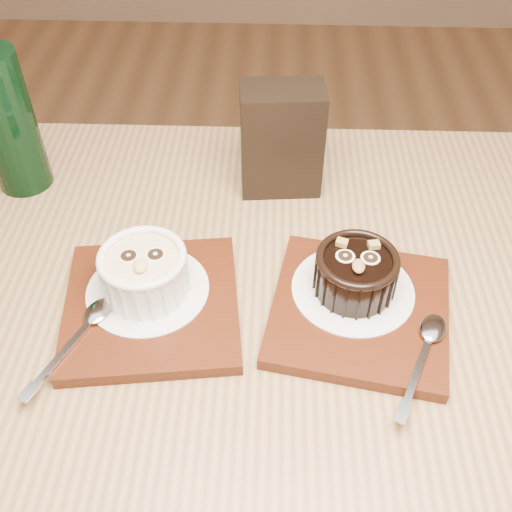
{
  "coord_description": "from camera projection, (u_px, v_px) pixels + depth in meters",
  "views": [
    {
      "loc": [
        0.02,
        -0.31,
        1.24
      ],
      "look_at": [
        0.01,
        0.11,
        0.81
      ],
      "focal_mm": 42.0,
      "sensor_mm": 36.0,
      "label": 1
    }
  ],
  "objects": [
    {
      "name": "table",
      "position": [
        260.0,
        397.0,
        0.66
      ],
      "size": [
        1.2,
        0.81,
        0.75
      ],
      "rotation": [
        0.0,
        0.0,
        0.01
      ],
      "color": "brown",
      "rests_on": "ground"
    },
    {
      "name": "spoon_right",
      "position": [
        424.0,
        354.0,
        0.57
      ],
      "size": [
        0.08,
        0.13,
        0.01
      ],
      "primitive_type": null,
      "rotation": [
        0.0,
        0.0,
        -0.42
      ],
      "color": "#B6B7BF",
      "rests_on": "tray_right"
    },
    {
      "name": "tray_right",
      "position": [
        359.0,
        311.0,
        0.63
      ],
      "size": [
        0.21,
        0.21,
        0.01
      ],
      "primitive_type": "cube",
      "rotation": [
        0.0,
        0.0,
        -0.18
      ],
      "color": "#4A1D0C",
      "rests_on": "table"
    },
    {
      "name": "tray_left",
      "position": [
        152.0,
        306.0,
        0.63
      ],
      "size": [
        0.2,
        0.2,
        0.01
      ],
      "primitive_type": "cube",
      "rotation": [
        0.0,
        0.0,
        0.13
      ],
      "color": "#4A1D0C",
      "rests_on": "table"
    },
    {
      "name": "doily_left",
      "position": [
        148.0,
        290.0,
        0.64
      ],
      "size": [
        0.13,
        0.13,
        0.0
      ],
      "primitive_type": "cylinder",
      "color": "white",
      "rests_on": "tray_left"
    },
    {
      "name": "ramekin_white",
      "position": [
        144.0,
        271.0,
        0.61
      ],
      "size": [
        0.09,
        0.09,
        0.05
      ],
      "rotation": [
        0.0,
        0.0,
        0.11
      ],
      "color": "white",
      "rests_on": "doily_left"
    },
    {
      "name": "doily_right",
      "position": [
        353.0,
        289.0,
        0.64
      ],
      "size": [
        0.13,
        0.13,
        0.0
      ],
      "primitive_type": "cylinder",
      "color": "white",
      "rests_on": "tray_right"
    },
    {
      "name": "ramekin_dark",
      "position": [
        356.0,
        272.0,
        0.62
      ],
      "size": [
        0.09,
        0.09,
        0.05
      ],
      "rotation": [
        0.0,
        0.0,
        -0.06
      ],
      "color": "black",
      "rests_on": "doily_right"
    },
    {
      "name": "spoon_left",
      "position": [
        77.0,
        336.0,
        0.59
      ],
      "size": [
        0.08,
        0.13,
        0.01
      ],
      "primitive_type": null,
      "rotation": [
        0.0,
        0.0,
        -0.41
      ],
      "color": "#B6B7BF",
      "rests_on": "tray_left"
    },
    {
      "name": "green_bottle",
      "position": [
        5.0,
        117.0,
        0.72
      ],
      "size": [
        0.07,
        0.07,
        0.25
      ],
      "color": "black",
      "rests_on": "table"
    },
    {
      "name": "condiment_stand",
      "position": [
        281.0,
        140.0,
        0.74
      ],
      "size": [
        0.1,
        0.07,
        0.14
      ],
      "primitive_type": "cube",
      "rotation": [
        0.0,
        0.0,
        0.09
      ],
      "color": "black",
      "rests_on": "table"
    }
  ]
}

